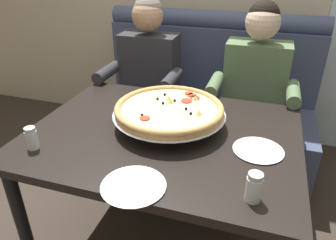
{
  "coord_description": "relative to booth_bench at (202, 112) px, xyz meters",
  "views": [
    {
      "loc": [
        0.43,
        -1.26,
        1.52
      ],
      "look_at": [
        0.0,
        0.06,
        0.78
      ],
      "focal_mm": 33.95,
      "sensor_mm": 36.0,
      "label": 1
    }
  ],
  "objects": [
    {
      "name": "diner_left",
      "position": [
        -0.37,
        -0.27,
        0.31
      ],
      "size": [
        0.54,
        0.64,
        1.27
      ],
      "color": "#2D3342",
      "rests_on": "ground_plane"
    },
    {
      "name": "dining_table",
      "position": [
        0.0,
        -0.96,
        0.27
      ],
      "size": [
        1.28,
        0.98,
        0.75
      ],
      "color": "black",
      "rests_on": "ground_plane"
    },
    {
      "name": "shaker_parmesan",
      "position": [
        0.45,
        -1.32,
        0.4
      ],
      "size": [
        0.06,
        0.06,
        0.11
      ],
      "color": "white",
      "rests_on": "dining_table"
    },
    {
      "name": "plate_near_left",
      "position": [
        0.45,
        -0.99,
        0.36
      ],
      "size": [
        0.22,
        0.22,
        0.02
      ],
      "color": "white",
      "rests_on": "dining_table"
    },
    {
      "name": "diner_right",
      "position": [
        0.37,
        -0.27,
        0.31
      ],
      "size": [
        0.54,
        0.64,
        1.27
      ],
      "color": "#2D3342",
      "rests_on": "ground_plane"
    },
    {
      "name": "shaker_oregano",
      "position": [
        -0.5,
        -1.27,
        0.4
      ],
      "size": [
        0.05,
        0.05,
        0.1
      ],
      "color": "white",
      "rests_on": "dining_table"
    },
    {
      "name": "pizza",
      "position": [
        0.01,
        -0.89,
        0.44
      ],
      "size": [
        0.55,
        0.55,
        0.12
      ],
      "color": "silver",
      "rests_on": "dining_table"
    },
    {
      "name": "booth_bench",
      "position": [
        0.0,
        0.0,
        0.0
      ],
      "size": [
        1.65,
        0.78,
        1.13
      ],
      "color": "#424C6B",
      "rests_on": "ground_plane"
    },
    {
      "name": "plate_near_right",
      "position": [
        0.03,
        -1.38,
        0.36
      ],
      "size": [
        0.25,
        0.25,
        0.02
      ],
      "color": "white",
      "rests_on": "dining_table"
    }
  ]
}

